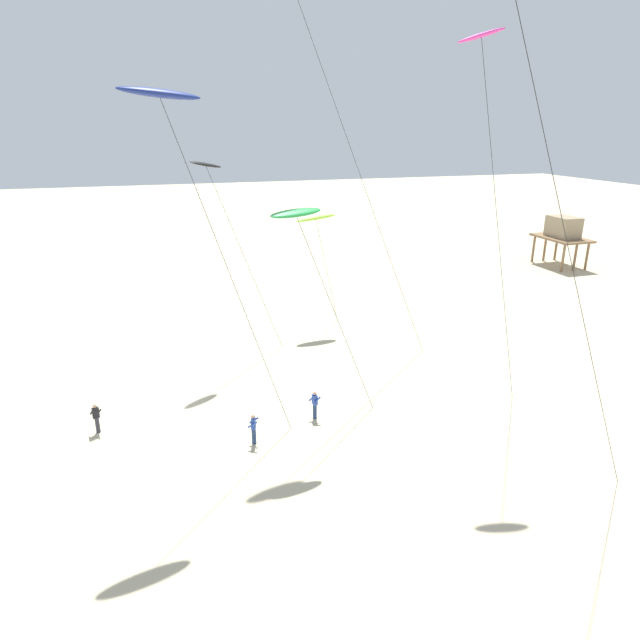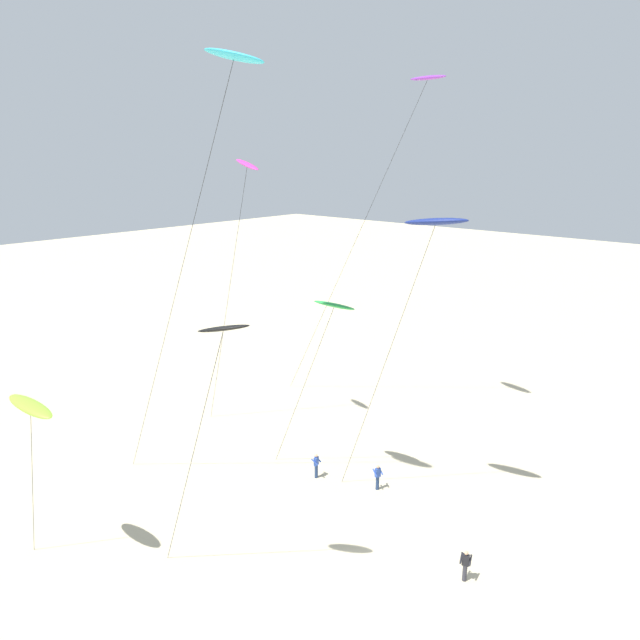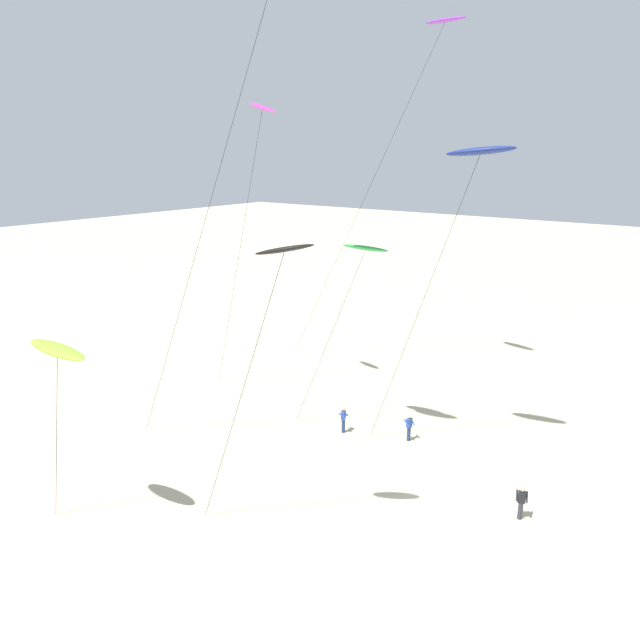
# 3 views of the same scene
# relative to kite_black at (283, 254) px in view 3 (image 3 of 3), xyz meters

# --- Properties ---
(ground_plane) EXTENTS (260.00, 260.00, 0.00)m
(ground_plane) POSITION_rel_kite_black_xyz_m (5.61, -4.36, -13.01)
(ground_plane) COLOR beige
(kite_black) EXTENTS (1.64, 5.94, 13.54)m
(kite_black) POSITION_rel_kite_black_xyz_m (0.00, 0.00, 0.00)
(kite_black) COLOR black
(kite_black) RESTS_ON ground
(kite_purple) EXTENTS (2.13, 13.41, 25.09)m
(kite_purple) POSITION_rel_kite_black_xyz_m (21.18, 4.03, 11.56)
(kite_purple) COLOR purple
(kite_purple) RESTS_ON ground
(kite_lime) EXTENTS (1.27, 3.63, 9.09)m
(kite_lime) POSITION_rel_kite_black_xyz_m (-4.62, 8.57, -4.32)
(kite_lime) COLOR #8CD833
(kite_lime) RESTS_ON ground
(kite_green) EXTENTS (1.32, 6.00, 11.86)m
(kite_green) POSITION_rel_kite_black_xyz_m (10.55, 2.97, -1.53)
(kite_green) COLOR green
(kite_green) RESTS_ON ground
(kite_magenta) EXTENTS (0.96, 5.94, 19.81)m
(kite_magenta) POSITION_rel_kite_black_xyz_m (11.76, 11.55, 5.91)
(kite_magenta) COLOR #D8339E
(kite_magenta) RESTS_ON ground
(kite_navy) EXTENTS (1.46, 7.05, 17.09)m
(kite_navy) POSITION_rel_kite_black_xyz_m (11.46, -2.86, 3.62)
(kite_navy) COLOR navy
(kite_navy) RESTS_ON ground
(kite_flyer_nearest) EXTENTS (0.67, 0.65, 1.67)m
(kite_flyer_nearest) POSITION_rel_kite_black_xyz_m (11.63, 0.25, -12.12)
(kite_flyer_nearest) COLOR navy
(kite_flyer_nearest) RESTS_ON ground
(kite_flyer_middle) EXTENTS (0.63, 0.61, 1.67)m
(kite_flyer_middle) POSITION_rel_kite_black_xyz_m (10.12, 3.98, -12.12)
(kite_flyer_middle) COLOR navy
(kite_flyer_middle) RESTS_ON ground
(kite_flyer_furthest) EXTENTS (0.64, 0.66, 1.67)m
(kite_flyer_furthest) POSITION_rel_kite_black_xyz_m (8.06, -7.52, -12.12)
(kite_flyer_furthest) COLOR #33333D
(kite_flyer_furthest) RESTS_ON ground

